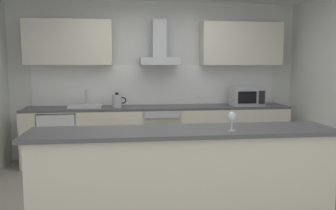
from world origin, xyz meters
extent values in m
cube|color=gray|center=(0.00, 0.00, -0.01)|extent=(5.76, 4.82, 0.02)
cube|color=silver|center=(0.00, 1.97, 1.30)|extent=(5.76, 0.12, 2.60)
cube|color=white|center=(0.00, 1.90, 1.23)|extent=(4.05, 0.02, 0.66)
cube|color=beige|center=(0.00, 1.59, 0.43)|extent=(4.19, 0.60, 0.86)
cube|color=#4C4C51|center=(0.00, 1.59, 0.88)|extent=(4.19, 0.60, 0.04)
cube|color=beige|center=(0.01, -0.72, 0.45)|extent=(2.83, 0.52, 0.90)
cube|color=#4C4C51|center=(0.01, -0.72, 0.92)|extent=(2.93, 0.64, 0.04)
cube|color=beige|center=(-1.40, 1.74, 1.91)|extent=(1.34, 0.32, 0.70)
cube|color=beige|center=(1.40, 1.74, 1.91)|extent=(1.34, 0.32, 0.70)
cube|color=slate|center=(0.02, 1.57, 0.46)|extent=(0.60, 0.56, 0.80)
cube|color=black|center=(0.02, 1.28, 0.40)|extent=(0.50, 0.02, 0.48)
cube|color=#B7BABC|center=(0.02, 1.28, 0.80)|extent=(0.54, 0.02, 0.09)
cylinder|color=#B7BABC|center=(0.02, 1.24, 0.64)|extent=(0.49, 0.02, 0.02)
cube|color=white|center=(-1.56, 1.57, 0.42)|extent=(0.58, 0.56, 0.85)
cube|color=silver|center=(-1.56, 1.28, 0.43)|extent=(0.55, 0.02, 0.80)
cylinder|color=#B7BABC|center=(-1.34, 1.26, 0.47)|extent=(0.02, 0.02, 0.38)
cube|color=#B7BABC|center=(1.45, 1.54, 1.05)|extent=(0.50, 0.36, 0.30)
cube|color=black|center=(1.39, 1.35, 1.05)|extent=(0.30, 0.02, 0.19)
cube|color=black|center=(1.63, 1.35, 1.05)|extent=(0.10, 0.01, 0.21)
cube|color=silver|center=(-1.14, 1.57, 0.92)|extent=(0.50, 0.40, 0.04)
cylinder|color=#B7BABC|center=(-1.14, 1.70, 1.03)|extent=(0.03, 0.03, 0.26)
cylinder|color=#B7BABC|center=(-1.14, 1.62, 1.15)|extent=(0.03, 0.16, 0.03)
cylinder|color=#B7BABC|center=(-0.66, 1.53, 1.00)|extent=(0.15, 0.15, 0.20)
sphere|color=black|center=(-0.66, 1.53, 1.11)|extent=(0.06, 0.06, 0.06)
cone|color=#B7BABC|center=(-0.76, 1.53, 1.04)|extent=(0.09, 0.04, 0.07)
torus|color=black|center=(-0.57, 1.53, 1.01)|extent=(0.11, 0.02, 0.11)
cube|color=#B7BABC|center=(0.02, 1.67, 1.62)|extent=(0.62, 0.45, 0.12)
cube|color=#B7BABC|center=(0.02, 1.72, 1.98)|extent=(0.22, 0.22, 0.60)
cylinder|color=silver|center=(0.44, -0.84, 0.95)|extent=(0.07, 0.07, 0.01)
cylinder|color=silver|center=(0.44, -0.84, 1.00)|extent=(0.01, 0.01, 0.09)
ellipsoid|color=silver|center=(0.44, -0.84, 1.07)|extent=(0.08, 0.08, 0.10)
camera|label=1|loc=(-0.55, -3.94, 1.54)|focal=37.30mm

